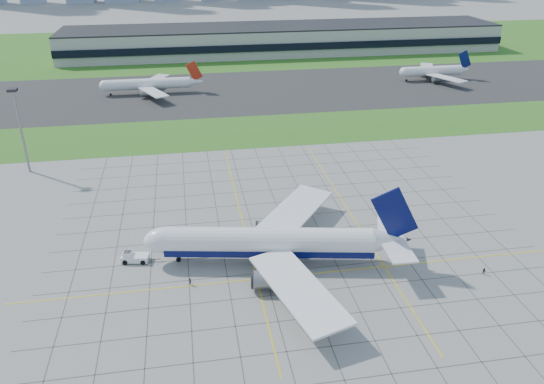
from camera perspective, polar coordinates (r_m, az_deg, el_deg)
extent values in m
plane|color=gray|center=(115.37, 3.18, -8.30)|extent=(1400.00, 1400.00, 0.00)
cube|color=#326D1F|center=(195.18, -2.61, 6.55)|extent=(700.00, 35.00, 0.04)
cube|color=#383838|center=(247.42, -4.28, 10.73)|extent=(700.00, 75.00, 0.04)
cube|color=#326D1F|center=(354.42, -6.16, 15.31)|extent=(700.00, 145.00, 0.04)
cube|color=#474744|center=(124.20, -20.26, -7.34)|extent=(0.18, 130.00, 0.02)
cube|color=#474744|center=(122.79, -16.58, -7.14)|extent=(0.18, 130.00, 0.02)
cube|color=#474744|center=(121.90, -12.84, -6.92)|extent=(0.18, 130.00, 0.02)
cube|color=#474744|center=(121.52, -9.06, -6.66)|extent=(0.18, 130.00, 0.02)
cube|color=#474744|center=(121.67, -5.28, -6.37)|extent=(0.18, 130.00, 0.02)
cube|color=#474744|center=(122.35, -1.52, -6.05)|extent=(0.18, 130.00, 0.02)
cube|color=#474744|center=(123.54, 2.17, -5.72)|extent=(0.18, 130.00, 0.02)
cube|color=#474744|center=(125.23, 5.77, -5.37)|extent=(0.18, 130.00, 0.02)
cube|color=#474744|center=(127.40, 9.26, -5.01)|extent=(0.18, 130.00, 0.02)
cube|color=#474744|center=(130.03, 12.62, -4.65)|extent=(0.18, 130.00, 0.02)
cube|color=#474744|center=(133.09, 15.83, -4.29)|extent=(0.18, 130.00, 0.02)
cube|color=#474744|center=(136.55, 18.88, -3.93)|extent=(0.18, 130.00, 0.02)
cube|color=#474744|center=(140.38, 21.77, -3.58)|extent=(0.18, 130.00, 0.02)
cube|color=#474744|center=(91.64, 7.81, -19.42)|extent=(110.00, 0.18, 0.02)
cube|color=#474744|center=(97.13, 6.39, -16.15)|extent=(110.00, 0.18, 0.02)
cube|color=#474744|center=(102.94, 5.18, -13.23)|extent=(110.00, 0.18, 0.02)
cube|color=#474744|center=(109.03, 4.11, -10.62)|extent=(110.00, 0.18, 0.02)
cube|color=#474744|center=(115.36, 3.18, -8.29)|extent=(110.00, 0.18, 0.02)
cube|color=#474744|center=(121.88, 2.36, -6.21)|extent=(110.00, 0.18, 0.02)
cube|color=#474744|center=(128.57, 1.63, -4.34)|extent=(110.00, 0.18, 0.02)
cube|color=#474744|center=(135.40, 0.97, -2.65)|extent=(110.00, 0.18, 0.02)
cube|color=#474744|center=(142.35, 0.38, -1.13)|extent=(110.00, 0.18, 0.02)
cube|color=#474744|center=(149.41, -0.16, 0.25)|extent=(110.00, 0.18, 0.02)
cube|color=#474744|center=(156.56, -0.64, 1.51)|extent=(110.00, 0.18, 0.02)
cube|color=#474744|center=(163.79, -1.09, 2.65)|extent=(110.00, 0.18, 0.02)
cube|color=#474744|center=(171.08, -1.50, 3.70)|extent=(110.00, 0.18, 0.02)
cube|color=yellow|center=(113.76, 3.41, -8.85)|extent=(120.00, 0.25, 0.03)
cube|color=yellow|center=(130.65, -3.03, -3.83)|extent=(0.25, 100.00, 0.03)
cube|color=yellow|center=(136.17, 8.76, -2.80)|extent=(0.25, 100.00, 0.03)
cube|color=#B7B7B2|center=(333.65, 1.24, 16.09)|extent=(260.00, 42.00, 15.00)
cube|color=black|center=(312.99, 2.01, 15.33)|extent=(260.00, 1.00, 4.00)
cube|color=black|center=(332.38, 1.26, 17.43)|extent=(260.00, 42.00, 0.80)
cylinder|color=gray|center=(172.91, -25.34, 5.81)|extent=(0.70, 0.70, 25.00)
cube|color=black|center=(169.49, -26.16, 9.82)|extent=(2.50, 2.50, 0.80)
cylinder|color=white|center=(114.56, -0.31, -5.28)|extent=(45.13, 13.99, 5.85)
cube|color=#070D48|center=(115.53, -0.31, -6.06)|extent=(45.06, 13.60, 1.56)
ellipsoid|color=white|center=(117.14, -11.38, -5.08)|extent=(10.27, 7.47, 5.85)
cube|color=black|center=(117.36, -12.43, -4.85)|extent=(2.68, 3.46, 0.58)
cone|color=white|center=(116.82, 12.51, -5.13)|extent=(8.68, 6.89, 5.55)
cube|color=#070D48|center=(113.75, 13.06, -2.31)|extent=(10.53, 2.43, 12.44)
cube|color=white|center=(128.63, 2.44, -2.05)|extent=(23.32, 27.14, 0.95)
cube|color=white|center=(102.18, 2.84, -10.31)|extent=(15.71, 28.63, 0.95)
cylinder|color=slate|center=(124.85, -0.21, -3.98)|extent=(6.91, 4.80, 3.70)
cylinder|color=slate|center=(107.62, -0.42, -9.44)|extent=(6.91, 4.80, 3.70)
cylinder|color=gray|center=(118.84, -10.05, -6.84)|extent=(0.41, 0.41, 2.53)
cylinder|color=black|center=(119.24, -10.02, -7.14)|extent=(1.14, 0.68, 1.07)
cylinder|color=black|center=(119.77, 2.07, -6.49)|extent=(1.46, 1.38, 1.27)
cylinder|color=black|center=(114.56, 2.13, -8.16)|extent=(1.46, 1.38, 1.27)
cube|color=white|center=(121.13, -14.49, -6.86)|extent=(6.30, 3.79, 1.37)
cube|color=white|center=(121.03, -15.26, -6.44)|extent=(2.13, 2.45, 1.08)
cube|color=black|center=(120.93, -15.28, -6.36)|extent=(1.91, 2.22, 0.69)
cube|color=gray|center=(120.25, -12.52, -7.05)|extent=(2.93, 0.72, 0.18)
cylinder|color=black|center=(122.86, -15.22, -6.64)|extent=(1.15, 0.68, 1.08)
cylinder|color=black|center=(120.81, -15.52, -7.29)|extent=(1.15, 0.68, 1.08)
cylinder|color=black|center=(121.85, -13.43, -6.71)|extent=(1.15, 0.68, 1.08)
cylinder|color=black|center=(119.78, -13.71, -7.36)|extent=(1.15, 0.68, 1.08)
imported|color=black|center=(111.36, -8.80, -9.48)|extent=(0.70, 0.74, 1.71)
imported|color=black|center=(121.74, 21.85, -7.93)|extent=(0.96, 0.92, 1.57)
cylinder|color=white|center=(248.42, -13.21, 11.25)|extent=(37.56, 4.80, 4.80)
cube|color=#B22814|center=(246.84, -8.38, 12.76)|extent=(7.46, 0.40, 9.15)
cube|color=white|center=(259.13, -12.51, 11.74)|extent=(13.89, 20.66, 0.40)
cube|color=white|center=(237.84, -12.65, 10.47)|extent=(13.89, 20.66, 0.40)
cylinder|color=black|center=(251.38, -12.37, 10.56)|extent=(1.00, 1.00, 1.00)
cylinder|color=black|center=(247.13, -12.40, 10.30)|extent=(1.00, 1.00, 1.00)
cylinder|color=white|center=(277.74, 16.87, 12.36)|extent=(29.17, 4.80, 4.80)
cube|color=#07134C|center=(284.18, 20.02, 13.25)|extent=(7.46, 0.40, 9.15)
cube|color=white|center=(288.42, 16.28, 12.74)|extent=(13.89, 20.66, 0.40)
cube|color=white|center=(269.30, 18.24, 11.59)|extent=(13.89, 20.66, 0.40)
cylinder|color=black|center=(281.62, 17.02, 11.67)|extent=(1.00, 1.00, 1.00)
cylinder|color=black|center=(277.80, 17.41, 11.43)|extent=(1.00, 1.00, 1.00)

